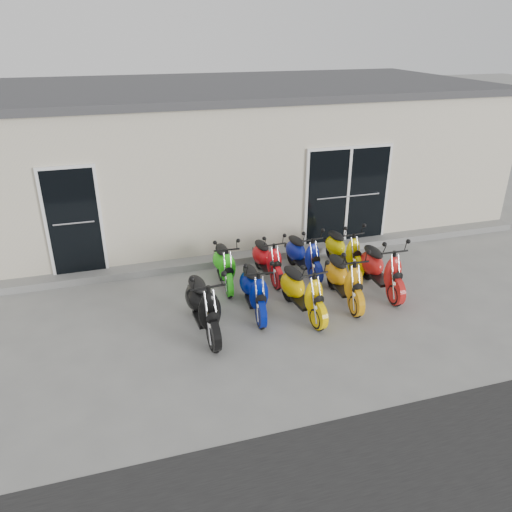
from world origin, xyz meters
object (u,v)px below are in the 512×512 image
object	(u,v)px
scooter_front_black	(203,298)
scooter_front_orange_b	(345,273)
scooter_front_red	(382,262)
scooter_back_green	(224,259)
scooter_front_blue	(254,283)
scooter_back_yellow	(344,244)
scooter_back_blue	(303,249)
scooter_back_red	(267,254)
scooter_front_orange_a	(303,285)

from	to	relation	value
scooter_front_black	scooter_front_orange_b	distance (m)	2.66
scooter_front_orange_b	scooter_front_red	distance (m)	0.86
scooter_front_red	scooter_back_green	size ratio (longest dim) A/B	1.09
scooter_front_blue	scooter_back_yellow	bearing A→B (deg)	31.34
scooter_front_orange_b	scooter_back_blue	bearing A→B (deg)	105.48
scooter_front_red	scooter_back_blue	distance (m)	1.60
scooter_back_red	scooter_front_orange_a	bearing A→B (deg)	-87.78
scooter_back_green	scooter_front_orange_b	bearing A→B (deg)	-29.05
scooter_front_blue	scooter_front_orange_b	xyz separation A→B (m)	(1.68, -0.11, 0.02)
scooter_front_red	scooter_back_yellow	world-z (taller)	scooter_front_red
scooter_front_blue	scooter_front_red	world-z (taller)	scooter_front_red
scooter_front_orange_b	scooter_back_red	world-z (taller)	scooter_front_orange_b
scooter_back_green	scooter_back_yellow	bearing A→B (deg)	4.39
scooter_front_black	scooter_back_green	world-z (taller)	scooter_front_black
scooter_back_blue	scooter_back_yellow	size ratio (longest dim) A/B	0.99
scooter_front_orange_a	scooter_front_red	world-z (taller)	scooter_front_red
scooter_back_green	scooter_front_blue	bearing A→B (deg)	-73.22
scooter_front_orange_a	scooter_front_red	xyz separation A→B (m)	(1.74, 0.36, 0.02)
scooter_front_red	scooter_back_red	world-z (taller)	scooter_front_red
scooter_back_red	scooter_back_yellow	world-z (taller)	scooter_back_yellow
scooter_back_green	scooter_back_red	xyz separation A→B (m)	(0.88, 0.02, -0.02)
scooter_front_red	scooter_front_orange_b	bearing A→B (deg)	-168.26
scooter_back_green	scooter_back_blue	distance (m)	1.64
scooter_back_green	scooter_back_blue	size ratio (longest dim) A/B	1.01
scooter_front_orange_a	scooter_back_green	size ratio (longest dim) A/B	1.06
scooter_front_black	scooter_back_blue	world-z (taller)	scooter_front_black
scooter_front_blue	scooter_front_orange_a	size ratio (longest dim) A/B	0.98
scooter_front_blue	scooter_back_green	xyz separation A→B (m)	(-0.26, 1.16, -0.02)
scooter_front_blue	scooter_back_blue	xyz separation A→B (m)	(1.39, 1.17, -0.03)
scooter_back_green	scooter_back_yellow	xyz separation A→B (m)	(2.53, 0.00, -0.00)
scooter_front_orange_a	scooter_back_yellow	bearing A→B (deg)	37.46
scooter_front_orange_a	scooter_front_orange_b	size ratio (longest dim) A/B	0.99
scooter_front_orange_b	scooter_front_blue	bearing A→B (deg)	178.95
scooter_back_blue	scooter_front_blue	bearing A→B (deg)	-146.51
scooter_back_yellow	scooter_front_orange_b	bearing A→B (deg)	-119.51
scooter_front_black	scooter_front_blue	xyz separation A→B (m)	(0.97, 0.37, -0.06)
scooter_front_black	scooter_back_yellow	world-z (taller)	scooter_front_black
scooter_front_black	scooter_front_orange_a	xyz separation A→B (m)	(1.75, 0.05, -0.05)
scooter_front_black	scooter_back_red	xyz separation A→B (m)	(1.60, 1.55, -0.10)
scooter_front_black	scooter_front_red	xyz separation A→B (m)	(3.49, 0.41, -0.03)
scooter_front_orange_b	scooter_back_red	xyz separation A→B (m)	(-1.05, 1.29, -0.05)
scooter_back_blue	scooter_back_yellow	bearing A→B (deg)	-6.88
scooter_front_orange_b	scooter_back_red	size ratio (longest dim) A/B	1.10
scooter_front_blue	scooter_back_yellow	xyz separation A→B (m)	(2.28, 1.16, -0.02)
scooter_front_orange_a	scooter_back_red	bearing A→B (deg)	88.68
scooter_front_orange_b	scooter_front_red	bearing A→B (deg)	13.44
scooter_back_green	scooter_back_red	bearing A→B (deg)	5.81
scooter_front_black	scooter_front_orange_b	size ratio (longest dim) A/B	1.08
scooter_front_red	scooter_back_yellow	bearing A→B (deg)	103.40
scooter_front_black	scooter_front_orange_a	world-z (taller)	scooter_front_black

